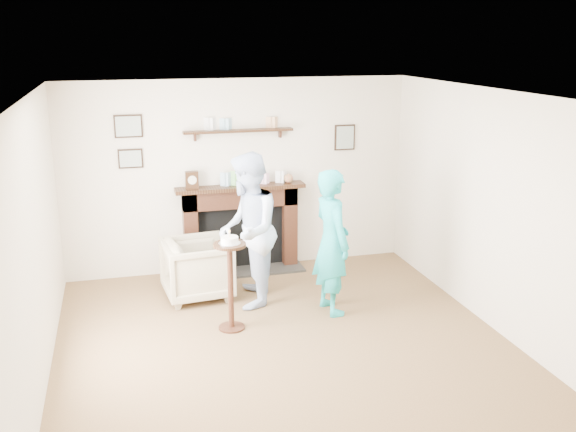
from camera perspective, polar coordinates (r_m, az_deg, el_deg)
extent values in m
plane|color=brown|center=(6.50, 0.02, -11.91)|extent=(5.00, 5.00, 0.00)
cube|color=beige|center=(8.38, -4.43, 3.56)|extent=(4.50, 0.04, 2.50)
cube|color=beige|center=(5.88, -21.71, -2.90)|extent=(0.04, 5.00, 2.50)
cube|color=beige|center=(6.93, 18.30, 0.17)|extent=(0.04, 5.00, 2.50)
cube|color=white|center=(5.77, 0.02, 10.63)|extent=(4.50, 5.00, 0.04)
cube|color=black|center=(8.37, -8.64, -1.55)|extent=(0.18, 0.20, 1.10)
cube|color=black|center=(8.60, 0.12, -0.88)|extent=(0.18, 0.20, 1.10)
cube|color=black|center=(8.35, -4.26, 1.61)|extent=(1.50, 0.20, 0.24)
cube|color=black|center=(8.56, -4.28, -1.85)|extent=(1.14, 0.06, 0.86)
cube|color=#2C2A27|center=(8.52, -3.98, -4.88)|extent=(1.60, 0.44, 0.03)
cube|color=black|center=(8.28, -4.24, 2.53)|extent=(1.68, 0.26, 0.05)
cube|color=black|center=(8.20, -4.42, 7.56)|extent=(1.40, 0.15, 0.03)
cube|color=black|center=(8.11, -14.01, 7.76)|extent=(0.34, 0.03, 0.28)
cube|color=black|center=(8.17, -13.83, 4.98)|extent=(0.30, 0.03, 0.24)
cube|color=black|center=(8.66, 5.06, 6.98)|extent=(0.28, 0.03, 0.34)
cube|color=black|center=(8.16, -8.54, 3.18)|extent=(0.16, 0.09, 0.22)
cylinder|color=beige|center=(8.12, -8.51, 3.18)|extent=(0.11, 0.01, 0.11)
sphere|color=green|center=(8.40, 0.04, 3.37)|extent=(0.12, 0.12, 0.12)
imported|color=tan|center=(7.82, -7.94, -7.08)|extent=(0.84, 0.82, 0.71)
imported|color=silver|center=(7.58, -3.49, -7.72)|extent=(0.86, 1.00, 1.78)
imported|color=teal|center=(7.39, 3.79, -8.35)|extent=(0.47, 0.64, 1.64)
cylinder|color=black|center=(6.98, -5.03, -9.82)|extent=(0.28, 0.28, 0.02)
cylinder|color=black|center=(6.79, -5.12, -6.31)|extent=(0.06, 0.06, 0.90)
cylinder|color=black|center=(6.63, -5.22, -2.57)|extent=(0.34, 0.34, 0.03)
cylinder|color=silver|center=(6.62, -5.22, -2.42)|extent=(0.23, 0.23, 0.01)
cylinder|color=white|center=(6.61, -5.23, -2.13)|extent=(0.18, 0.18, 0.07)
cylinder|color=#FFDAA1|center=(6.59, -5.24, -1.65)|extent=(0.01, 0.01, 0.05)
sphere|color=orange|center=(6.58, -5.25, -1.37)|extent=(0.02, 0.02, 0.02)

